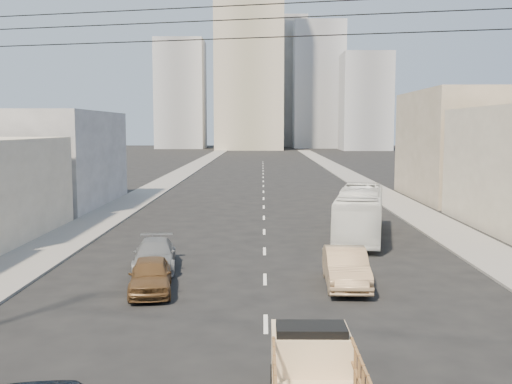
{
  "coord_description": "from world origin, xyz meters",
  "views": [
    {
      "loc": [
        -0.12,
        -11.74,
        6.66
      ],
      "look_at": [
        -0.43,
        17.41,
        3.5
      ],
      "focal_mm": 42.0,
      "sensor_mm": 36.0,
      "label": 1
    }
  ],
  "objects_px": {
    "sedan_tan": "(346,267)",
    "flatbed_pickup": "(314,372)",
    "sedan_grey": "(155,255)",
    "sedan_brown": "(150,275)",
    "city_bus": "(360,213)"
  },
  "relations": [
    {
      "from": "city_bus",
      "to": "sedan_brown",
      "type": "distance_m",
      "value": 16.04
    },
    {
      "from": "city_bus",
      "to": "sedan_tan",
      "type": "xyz_separation_m",
      "value": [
        -2.38,
        -11.11,
        -0.72
      ]
    },
    {
      "from": "flatbed_pickup",
      "to": "sedan_tan",
      "type": "distance_m",
      "value": 11.74
    },
    {
      "from": "flatbed_pickup",
      "to": "sedan_grey",
      "type": "bearing_deg",
      "value": 113.38
    },
    {
      "from": "city_bus",
      "to": "sedan_brown",
      "type": "height_order",
      "value": "city_bus"
    },
    {
      "from": "sedan_brown",
      "to": "sedan_tan",
      "type": "xyz_separation_m",
      "value": [
        8.03,
        1.07,
        0.09
      ]
    },
    {
      "from": "sedan_tan",
      "to": "sedan_grey",
      "type": "relative_size",
      "value": 1.03
    },
    {
      "from": "sedan_brown",
      "to": "sedan_grey",
      "type": "bearing_deg",
      "value": 89.32
    },
    {
      "from": "sedan_tan",
      "to": "sedan_grey",
      "type": "distance_m",
      "value": 9.07
    },
    {
      "from": "sedan_tan",
      "to": "sedan_grey",
      "type": "height_order",
      "value": "sedan_tan"
    },
    {
      "from": "sedan_brown",
      "to": "sedan_tan",
      "type": "height_order",
      "value": "sedan_tan"
    },
    {
      "from": "flatbed_pickup",
      "to": "sedan_brown",
      "type": "xyz_separation_m",
      "value": [
        -5.71,
        10.43,
        -0.39
      ]
    },
    {
      "from": "city_bus",
      "to": "flatbed_pickup",
      "type": "bearing_deg",
      "value": -90.22
    },
    {
      "from": "sedan_tan",
      "to": "flatbed_pickup",
      "type": "bearing_deg",
      "value": -99.49
    },
    {
      "from": "flatbed_pickup",
      "to": "city_bus",
      "type": "relative_size",
      "value": 0.41
    }
  ]
}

